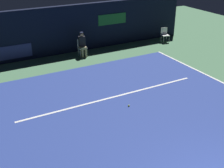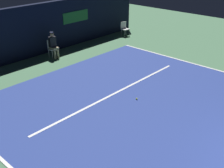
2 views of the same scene
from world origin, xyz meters
The scene contains 7 objects.
ground_plane centered at (0.00, 4.44, 0.00)m, with size 30.80×30.80×0.00m, color #4C7A56.
court_surface centered at (0.00, 4.44, 0.01)m, with size 9.89×10.88×0.01m, color navy.
line_service centered at (0.00, 6.34, 0.01)m, with size 7.72×0.10×0.01m, color white.
back_wall centered at (0.00, 12.34, 1.30)m, with size 15.77×0.33×2.60m.
line_judge_on_chair centered at (0.86, 11.34, 0.69)m, with size 0.47×0.55×1.32m.
courtside_chair_near centered at (6.36, 11.28, 0.50)m, with size 0.51×0.49×0.88m.
tennis_ball centered at (0.16, 5.41, 0.05)m, with size 0.07×0.07×0.07m, color #CCE033.
Camera 1 is at (-5.03, -2.77, 5.56)m, focal length 47.37 mm.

